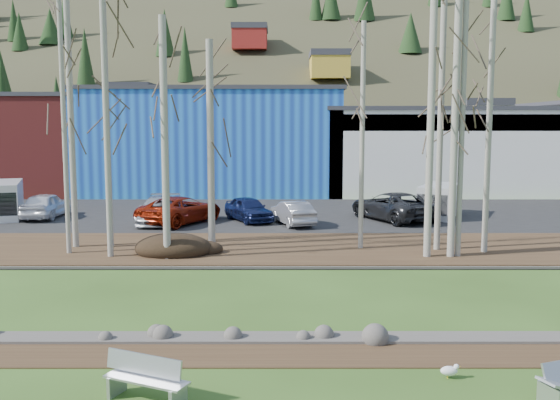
{
  "coord_description": "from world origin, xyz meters",
  "views": [
    {
      "loc": [
        -0.62,
        -12.3,
        5.49
      ],
      "look_at": [
        -0.6,
        12.24,
        2.5
      ],
      "focal_mm": 40.0,
      "sensor_mm": 36.0,
      "label": 1
    }
  ],
  "objects_px": {
    "bench_intact": "(146,378)",
    "van_grey": "(2,200)",
    "car_1": "(181,210)",
    "car_2": "(159,210)",
    "van_white": "(439,201)",
    "car_5": "(392,206)",
    "seagull": "(450,370)",
    "car_3": "(249,209)",
    "car_0": "(46,205)",
    "car_4": "(293,213)"
  },
  "relations": [
    {
      "from": "car_1",
      "to": "car_2",
      "type": "distance_m",
      "value": 1.19
    },
    {
      "from": "car_5",
      "to": "van_white",
      "type": "relative_size",
      "value": 1.23
    },
    {
      "from": "car_2",
      "to": "van_grey",
      "type": "relative_size",
      "value": 0.96
    },
    {
      "from": "car_2",
      "to": "car_3",
      "type": "height_order",
      "value": "car_2"
    },
    {
      "from": "car_1",
      "to": "car_2",
      "type": "bearing_deg",
      "value": 22.02
    },
    {
      "from": "car_0",
      "to": "car_4",
      "type": "distance_m",
      "value": 14.32
    },
    {
      "from": "bench_intact",
      "to": "van_grey",
      "type": "xyz_separation_m",
      "value": [
        -13.23,
        23.49,
        0.72
      ]
    },
    {
      "from": "seagull",
      "to": "car_5",
      "type": "xyz_separation_m",
      "value": [
        2.64,
        21.65,
        0.75
      ]
    },
    {
      "from": "car_0",
      "to": "car_2",
      "type": "distance_m",
      "value": 7.08
    },
    {
      "from": "seagull",
      "to": "car_0",
      "type": "height_order",
      "value": "car_0"
    },
    {
      "from": "van_grey",
      "to": "car_0",
      "type": "bearing_deg",
      "value": -18.66
    },
    {
      "from": "car_2",
      "to": "van_white",
      "type": "distance_m",
      "value": 15.94
    },
    {
      "from": "car_4",
      "to": "car_5",
      "type": "relative_size",
      "value": 0.69
    },
    {
      "from": "seagull",
      "to": "van_grey",
      "type": "height_order",
      "value": "van_grey"
    },
    {
      "from": "bench_intact",
      "to": "van_grey",
      "type": "distance_m",
      "value": 26.97
    },
    {
      "from": "car_0",
      "to": "van_grey",
      "type": "relative_size",
      "value": 0.85
    },
    {
      "from": "car_4",
      "to": "seagull",
      "type": "bearing_deg",
      "value": 80.41
    },
    {
      "from": "car_5",
      "to": "van_grey",
      "type": "distance_m",
      "value": 22.25
    },
    {
      "from": "van_grey",
      "to": "seagull",
      "type": "bearing_deg",
      "value": -67.59
    },
    {
      "from": "car_2",
      "to": "car_5",
      "type": "height_order",
      "value": "car_5"
    },
    {
      "from": "car_3",
      "to": "car_5",
      "type": "bearing_deg",
      "value": -24.02
    },
    {
      "from": "seagull",
      "to": "car_5",
      "type": "bearing_deg",
      "value": 81.92
    },
    {
      "from": "car_2",
      "to": "van_white",
      "type": "height_order",
      "value": "van_white"
    },
    {
      "from": "car_2",
      "to": "van_white",
      "type": "xyz_separation_m",
      "value": [
        15.79,
        2.16,
        0.22
      ]
    },
    {
      "from": "bench_intact",
      "to": "car_3",
      "type": "relative_size",
      "value": 0.47
    },
    {
      "from": "car_1",
      "to": "van_grey",
      "type": "xyz_separation_m",
      "value": [
        -10.52,
        1.91,
        0.29
      ]
    },
    {
      "from": "seagull",
      "to": "van_grey",
      "type": "xyz_separation_m",
      "value": [
        -19.6,
        22.43,
        0.99
      ]
    },
    {
      "from": "bench_intact",
      "to": "car_3",
      "type": "bearing_deg",
      "value": 112.16
    },
    {
      "from": "bench_intact",
      "to": "van_grey",
      "type": "height_order",
      "value": "van_grey"
    },
    {
      "from": "car_3",
      "to": "van_grey",
      "type": "xyz_separation_m",
      "value": [
        -14.18,
        1.19,
        0.35
      ]
    },
    {
      "from": "bench_intact",
      "to": "seagull",
      "type": "height_order",
      "value": "bench_intact"
    },
    {
      "from": "car_3",
      "to": "car_4",
      "type": "bearing_deg",
      "value": -53.42
    },
    {
      "from": "car_1",
      "to": "van_white",
      "type": "distance_m",
      "value": 14.78
    },
    {
      "from": "car_1",
      "to": "van_white",
      "type": "bearing_deg",
      "value": -142.78
    },
    {
      "from": "car_0",
      "to": "van_grey",
      "type": "bearing_deg",
      "value": 0.1
    },
    {
      "from": "car_3",
      "to": "car_5",
      "type": "xyz_separation_m",
      "value": [
        8.06,
        0.41,
        0.11
      ]
    },
    {
      "from": "car_4",
      "to": "van_grey",
      "type": "relative_size",
      "value": 0.77
    },
    {
      "from": "car_5",
      "to": "van_white",
      "type": "height_order",
      "value": "van_white"
    },
    {
      "from": "car_1",
      "to": "car_5",
      "type": "xyz_separation_m",
      "value": [
        11.72,
        1.13,
        0.05
      ]
    },
    {
      "from": "car_1",
      "to": "car_3",
      "type": "xyz_separation_m",
      "value": [
        3.66,
        0.72,
        -0.06
      ]
    },
    {
      "from": "bench_intact",
      "to": "car_3",
      "type": "xyz_separation_m",
      "value": [
        0.95,
        22.3,
        0.37
      ]
    },
    {
      "from": "bench_intact",
      "to": "van_white",
      "type": "xyz_separation_m",
      "value": [
        11.9,
        23.87,
        0.62
      ]
    },
    {
      "from": "van_white",
      "to": "van_grey",
      "type": "distance_m",
      "value": 25.12
    },
    {
      "from": "bench_intact",
      "to": "car_2",
      "type": "height_order",
      "value": "car_2"
    },
    {
      "from": "car_5",
      "to": "van_grey",
      "type": "bearing_deg",
      "value": -27.46
    },
    {
      "from": "car_4",
      "to": "van_white",
      "type": "relative_size",
      "value": 0.85
    },
    {
      "from": "car_5",
      "to": "car_2",
      "type": "bearing_deg",
      "value": -21.02
    },
    {
      "from": "seagull",
      "to": "bench_intact",
      "type": "bearing_deg",
      "value": -171.68
    },
    {
      "from": "car_4",
      "to": "car_5",
      "type": "distance_m",
      "value": 5.87
    },
    {
      "from": "car_0",
      "to": "car_1",
      "type": "bearing_deg",
      "value": 166.63
    }
  ]
}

